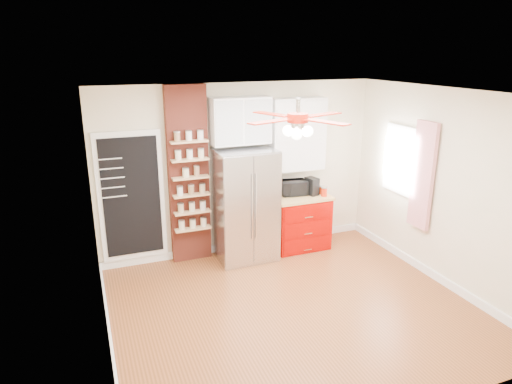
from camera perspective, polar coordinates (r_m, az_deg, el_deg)
name	(u,v)px	position (r m, az deg, el deg)	size (l,w,h in m)	color
floor	(293,307)	(6.05, 4.60, -14.20)	(4.50, 4.50, 0.00)	brown
ceiling	(298,93)	(5.18, 5.33, 12.17)	(4.50, 4.50, 0.00)	white
wall_back	(240,169)	(7.24, -2.03, 2.85)	(4.50, 0.02, 2.70)	beige
wall_front	(404,285)	(3.93, 18.06, -11.02)	(4.50, 0.02, 2.70)	beige
wall_left	(97,235)	(4.96, -19.21, -5.08)	(0.02, 4.00, 2.70)	beige
wall_right	(444,189)	(6.74, 22.40, 0.40)	(0.02, 4.00, 2.70)	beige
chalkboard	(132,197)	(6.92, -15.29, -0.61)	(0.95, 0.05, 1.95)	white
brick_pillar	(188,176)	(6.94, -8.44, 2.03)	(0.60, 0.16, 2.70)	maroon
fridge	(245,205)	(7.03, -1.37, -1.65)	(0.90, 0.70, 1.75)	#B8B8BD
upper_glass_cabinet	(240,121)	(6.90, -2.01, 8.91)	(0.90, 0.35, 0.70)	white
red_cabinet	(299,221)	(7.58, 5.45, -3.68)	(0.94, 0.64, 0.90)	#9C0400
upper_shelf_unit	(297,134)	(7.34, 5.17, 7.19)	(0.90, 0.30, 1.15)	white
window	(401,160)	(7.32, 17.70, 3.81)	(0.04, 0.75, 1.05)	white
curtain	(423,176)	(6.91, 20.11, 1.93)	(0.06, 0.40, 1.55)	red
ceiling_fan	(298,118)	(5.22, 5.24, 9.15)	(1.40, 1.40, 0.44)	silver
toaster_oven	(293,188)	(7.44, 4.68, 0.54)	(0.43, 0.29, 0.24)	black
coffee_maker	(312,186)	(7.47, 6.99, 0.72)	(0.14, 0.22, 0.28)	black
canister_left	(324,192)	(7.43, 8.50, -0.02)	(0.09, 0.09, 0.14)	red
canister_right	(321,190)	(7.55, 8.18, 0.23)	(0.09, 0.09, 0.12)	red
pantry_jar_oats	(186,173)	(6.78, -8.78, 2.39)	(0.10, 0.10, 0.12)	beige
pantry_jar_beans	(197,171)	(6.81, -7.44, 2.60)	(0.08, 0.08, 0.15)	#956F4C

